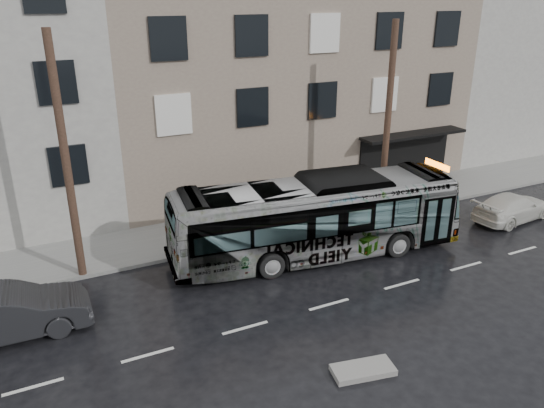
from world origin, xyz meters
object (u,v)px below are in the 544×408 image
Objects in this scene: utility_pole_front at (388,122)px; sign_post at (400,186)px; utility_pole_rear at (66,161)px; white_sedan at (512,207)px; bus at (316,218)px; dark_sedan at (6,314)px.

utility_pole_front is 3.75× the size of sign_post.
utility_pole_rear reaches higher than sign_post.
utility_pole_front reaches higher than sign_post.
bus is at bearing 78.05° from white_sedan.
utility_pole_front is at bearing 0.00° from utility_pole_rear.
white_sedan is 21.93m from dark_sedan.
utility_pole_rear reaches higher than dark_sedan.
utility_pole_front reaches higher than dark_sedan.
utility_pole_front is 3.48m from sign_post.
sign_post is at bearing -79.68° from dark_sedan.
sign_post is 5.35m from white_sedan.
dark_sedan is (-16.60, -2.93, -3.82)m from utility_pole_front.
utility_pole_front is 17.28m from dark_sedan.
dark_sedan is (-17.70, -2.93, -0.52)m from sign_post.
utility_pole_front reaches higher than white_sedan.
white_sedan is 0.89× the size of dark_sedan.
white_sedan is at bearing -30.96° from utility_pole_front.
utility_pole_front is 6.27m from bus.
white_sedan is (19.33, -3.20, -4.00)m from utility_pole_rear.
bus reaches higher than sign_post.
utility_pole_rear reaches higher than bus.
sign_post is at bearing 0.00° from utility_pole_rear.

